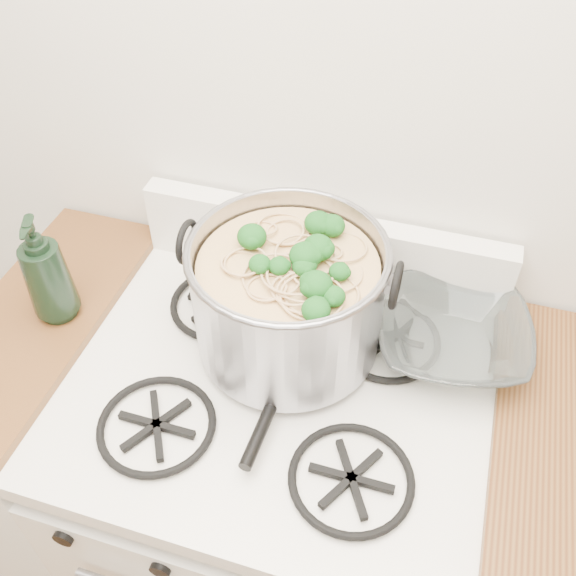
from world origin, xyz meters
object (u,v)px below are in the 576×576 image
Objects in this scene: spatula at (296,349)px; bottle at (45,269)px; stock_pot at (288,298)px; gas_range at (280,505)px; glass_bowl at (450,342)px.

spatula is 0.49m from bottle.
stock_pot reaches higher than spatula.
gas_range is 0.60m from glass_bowl.
stock_pot is 3.36× the size of glass_bowl.
spatula is 0.29m from glass_bowl.
gas_range is at bearing -84.32° from stock_pot.
bottle reaches higher than glass_bowl.
gas_range is 8.20× the size of glass_bowl.
bottle reaches higher than gas_range.
glass_bowl is 0.76m from bottle.
stock_pot reaches higher than glass_bowl.
stock_pot is at bearing 130.97° from spatula.
glass_bowl is at bearing 22.20° from spatula.
stock_pot is at bearing -166.90° from glass_bowl.
bottle is at bearing -169.96° from glass_bowl.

